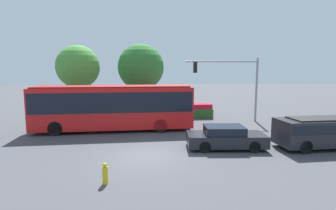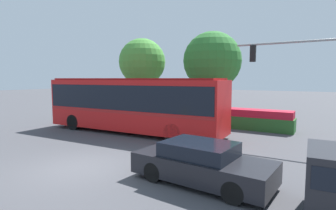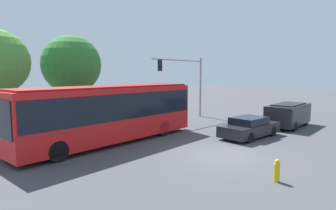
{
  "view_description": "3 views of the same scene",
  "coord_description": "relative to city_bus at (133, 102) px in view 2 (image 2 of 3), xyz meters",
  "views": [
    {
      "loc": [
        -0.13,
        -13.6,
        4.49
      ],
      "look_at": [
        1.63,
        5.84,
        1.92
      ],
      "focal_mm": 28.47,
      "sensor_mm": 36.0,
      "label": 1
    },
    {
      "loc": [
        7.83,
        -6.7,
        3.33
      ],
      "look_at": [
        0.49,
        5.65,
        1.9
      ],
      "focal_mm": 28.59,
      "sensor_mm": 36.0,
      "label": 2
    },
    {
      "loc": [
        -11.9,
        -7.38,
        4.02
      ],
      "look_at": [
        1.06,
        4.85,
        2.05
      ],
      "focal_mm": 30.13,
      "sensor_mm": 36.0,
      "label": 3
    }
  ],
  "objects": [
    {
      "name": "ground_plane",
      "position": [
        2.37,
        -6.22,
        -1.9
      ],
      "size": [
        140.0,
        140.0,
        0.0
      ],
      "primitive_type": "plane",
      "color": "#444449"
    },
    {
      "name": "city_bus",
      "position": [
        0.0,
        0.0,
        0.0
      ],
      "size": [
        11.65,
        3.03,
        3.34
      ],
      "rotation": [
        0.0,
        0.0,
        3.18
      ],
      "color": "red",
      "rests_on": "ground"
    },
    {
      "name": "sedan_foreground",
      "position": [
        6.89,
        -5.25,
        -1.27
      ],
      "size": [
        4.56,
        2.21,
        1.31
      ],
      "rotation": [
        0.0,
        0.0,
        -0.08
      ],
      "color": "black",
      "rests_on": "ground"
    },
    {
      "name": "traffic_light_pole",
      "position": [
        10.11,
        2.47,
        1.89
      ],
      "size": [
        6.38,
        0.24,
        5.52
      ],
      "rotation": [
        0.0,
        0.0,
        3.14
      ],
      "color": "gray",
      "rests_on": "ground"
    },
    {
      "name": "flowering_hedge",
      "position": [
        4.57,
        4.82,
        -1.25
      ],
      "size": [
        8.2,
        1.31,
        1.31
      ],
      "color": "#286028",
      "rests_on": "ground"
    },
    {
      "name": "street_tree_left",
      "position": [
        -4.0,
        6.49,
        2.86
      ],
      "size": [
        4.1,
        4.1,
        6.84
      ],
      "color": "brown",
      "rests_on": "ground"
    },
    {
      "name": "street_tree_centre",
      "position": [
        1.95,
        8.09,
        2.88
      ],
      "size": [
        4.76,
        4.76,
        7.16
      ],
      "color": "brown",
      "rests_on": "ground"
    }
  ]
}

